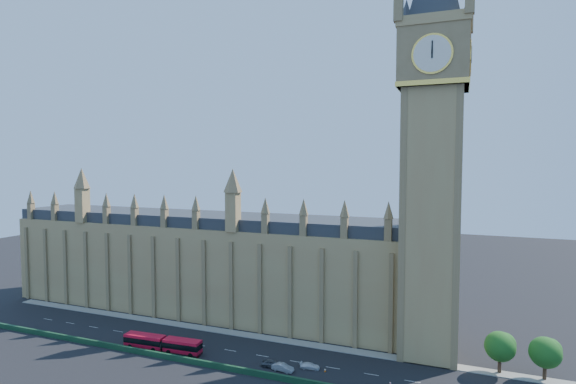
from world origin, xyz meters
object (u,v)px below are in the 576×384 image
(car_silver, at_px, (283,367))
(car_white, at_px, (310,366))
(red_bus, at_px, (162,344))
(car_grey, at_px, (272,364))

(car_silver, relative_size, car_white, 1.12)
(red_bus, xyz_separation_m, car_white, (33.87, 3.70, -1.10))
(red_bus, relative_size, car_white, 4.64)
(car_silver, height_order, car_white, car_silver)
(car_grey, height_order, car_silver, car_grey)
(car_grey, height_order, car_white, car_grey)
(red_bus, bearing_deg, car_white, 2.73)
(car_grey, xyz_separation_m, car_white, (7.54, 2.16, -0.18))
(car_grey, distance_m, car_white, 7.84)
(car_grey, bearing_deg, red_bus, 88.71)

